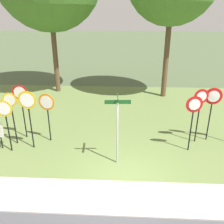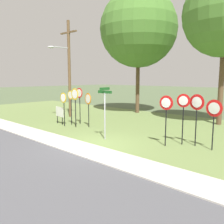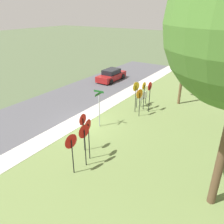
{
  "view_description": "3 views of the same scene",
  "coord_description": "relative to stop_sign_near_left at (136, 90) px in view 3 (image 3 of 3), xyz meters",
  "views": [
    {
      "loc": [
        -0.09,
        -6.99,
        5.61
      ],
      "look_at": [
        -0.62,
        3.03,
        1.47
      ],
      "focal_mm": 38.46,
      "sensor_mm": 36.0,
      "label": 1
    },
    {
      "loc": [
        8.67,
        -7.91,
        3.38
      ],
      "look_at": [
        -1.07,
        2.55,
        1.33
      ],
      "focal_mm": 38.34,
      "sensor_mm": 36.0,
      "label": 2
    },
    {
      "loc": [
        11.71,
        10.27,
        8.14
      ],
      "look_at": [
        -0.7,
        2.03,
        1.28
      ],
      "focal_mm": 36.26,
      "sensor_mm": 36.0,
      "label": 3
    }
  ],
  "objects": [
    {
      "name": "parked_hatchback_near",
      "position": [
        -6.73,
        -6.9,
        -1.34
      ],
      "size": [
        4.43,
        1.94,
        1.39
      ],
      "rotation": [
        0.0,
        0.0,
        0.01
      ],
      "color": "maroon",
      "rests_on": "road_asphalt"
    },
    {
      "name": "street_name_post",
      "position": [
        3.77,
        -0.96,
        -0.25
      ],
      "size": [
        0.96,
        0.82,
        2.84
      ],
      "rotation": [
        0.0,
        0.0,
        0.08
      ],
      "color": "#9EA0A8",
      "rests_on": "grass_median"
    },
    {
      "name": "stop_sign_near_right",
      "position": [
        -0.69,
        0.95,
        -0.04
      ],
      "size": [
        0.71,
        0.1,
        2.62
      ],
      "rotation": [
        0.0,
        0.0,
        -0.02
      ],
      "color": "black",
      "rests_on": "grass_median"
    },
    {
      "name": "sidewalk_strip",
      "position": [
        4.08,
        -2.93,
        -1.96
      ],
      "size": [
        44.0,
        1.6,
        0.06
      ],
      "primitive_type": "cube",
      "color": "#BCB7AD",
      "rests_on": "ground_plane"
    },
    {
      "name": "stop_sign_far_center",
      "position": [
        0.57,
        0.67,
        -0.26
      ],
      "size": [
        0.75,
        0.17,
        2.32
      ],
      "rotation": [
        0.0,
        0.0,
        -0.2
      ],
      "color": "black",
      "rests_on": "grass_median"
    },
    {
      "name": "stop_sign_far_left",
      "position": [
        -0.9,
        0.33,
        -0.19
      ],
      "size": [
        0.64,
        0.1,
        2.46
      ],
      "rotation": [
        0.0,
        0.0,
        -0.03
      ],
      "color": "black",
      "rests_on": "grass_median"
    },
    {
      "name": "ground_plane",
      "position": [
        4.08,
        -2.13,
        -1.99
      ],
      "size": [
        160.0,
        160.0,
        0.0
      ],
      "primitive_type": "plane",
      "color": "#4C5B3D"
    },
    {
      "name": "utility_pole",
      "position": [
        -3.9,
        2.39,
        2.42
      ],
      "size": [
        2.1,
        2.14,
        8.05
      ],
      "color": "brown",
      "rests_on": "grass_median"
    },
    {
      "name": "road_asphalt",
      "position": [
        4.08,
        -6.93,
        -1.98
      ],
      "size": [
        44.0,
        6.4,
        0.01
      ],
      "primitive_type": "cube",
      "color": "#4C4C51",
      "rests_on": "ground_plane"
    },
    {
      "name": "yield_sign_near_left",
      "position": [
        6.85,
        0.14,
        -0.08
      ],
      "size": [
        0.7,
        0.12,
        2.5
      ],
      "rotation": [
        0.0,
        0.0,
        0.1
      ],
      "color": "black",
      "rests_on": "grass_median"
    },
    {
      "name": "stop_sign_far_right",
      "position": [
        -0.87,
        -0.31,
        -0.25
      ],
      "size": [
        0.7,
        0.1,
        2.34
      ],
      "rotation": [
        0.0,
        0.0,
        -0.05
      ],
      "color": "black",
      "rests_on": "grass_median"
    },
    {
      "name": "yield_sign_far_left",
      "position": [
        8.81,
        1.01,
        -0.18
      ],
      "size": [
        0.79,
        0.13,
        2.37
      ],
      "rotation": [
        0.0,
        0.0,
        -0.11
      ],
      "color": "black",
      "rests_on": "grass_median"
    },
    {
      "name": "yield_sign_near_right",
      "position": [
        7.94,
        1.14,
        -0.02
      ],
      "size": [
        0.77,
        0.12,
        2.56
      ],
      "rotation": [
        0.0,
        0.0,
        -0.09
      ],
      "color": "black",
      "rests_on": "grass_median"
    },
    {
      "name": "notice_board",
      "position": [
        -1.75,
        -0.05,
        -1.11
      ],
      "size": [
        1.09,
        0.18,
        1.25
      ],
      "rotation": [
        0.0,
        0.0,
        -0.14
      ],
      "color": "black",
      "rests_on": "grass_median"
    },
    {
      "name": "grass_median",
      "position": [
        4.08,
        3.87,
        -1.97
      ],
      "size": [
        44.0,
        12.0,
        0.04
      ],
      "primitive_type": "cube",
      "color": "olive",
      "rests_on": "ground_plane"
    },
    {
      "name": "stop_sign_near_left",
      "position": [
        0.0,
        0.0,
        0.0
      ],
      "size": [
        0.78,
        0.11,
        2.65
      ],
      "rotation": [
        0.0,
        0.0,
        -0.06
      ],
      "color": "black",
      "rests_on": "grass_median"
    },
    {
      "name": "yield_sign_far_right",
      "position": [
        7.35,
        0.93,
        -0.04
      ],
      "size": [
        0.67,
        0.15,
        2.57
      ],
      "rotation": [
        0.0,
        0.0,
        0.18
      ],
      "color": "black",
      "rests_on": "grass_median"
    }
  ]
}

